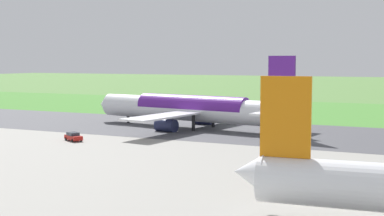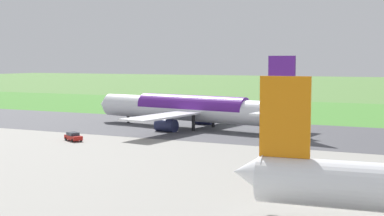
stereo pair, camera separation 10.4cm
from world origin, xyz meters
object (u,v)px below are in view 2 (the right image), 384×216
at_px(no_stopping_sign, 215,103).
at_px(traffic_cone_orange, 191,108).
at_px(airliner_main, 193,109).
at_px(service_car_ops, 73,137).

distance_m(no_stopping_sign, traffic_cone_orange, 7.64).
bearing_deg(traffic_cone_orange, airliner_main, 115.73).
xyz_separation_m(no_stopping_sign, traffic_cone_orange, (7.42, 1.03, -1.46)).
distance_m(service_car_ops, no_stopping_sign, 71.75).
bearing_deg(service_car_ops, no_stopping_sign, -88.65).
bearing_deg(service_car_ops, traffic_cone_orange, -82.65).
height_order(service_car_ops, traffic_cone_orange, service_car_ops).
relative_size(no_stopping_sign, traffic_cone_orange, 5.35).
xyz_separation_m(airliner_main, service_car_ops, (12.33, 26.18, -3.51)).
height_order(airliner_main, no_stopping_sign, airliner_main).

